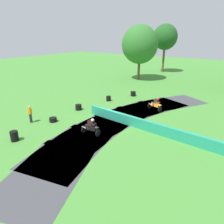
# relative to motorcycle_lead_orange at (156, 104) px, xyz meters

# --- Properties ---
(ground_plane) EXTENTS (120.00, 120.00, 0.00)m
(ground_plane) POSITION_rel_motorcycle_lead_orange_xyz_m (-2.24, -4.92, -0.64)
(ground_plane) COLOR #428433
(track_asphalt) EXTENTS (8.87, 25.94, 0.01)m
(track_asphalt) POSITION_rel_motorcycle_lead_orange_xyz_m (-1.27, -5.00, -0.63)
(track_asphalt) COLOR #3D3D42
(track_asphalt) RESTS_ON ground
(safety_barrier) EXTENTS (15.35, 1.59, 0.90)m
(safety_barrier) POSITION_rel_motorcycle_lead_orange_xyz_m (2.71, -5.34, -0.19)
(safety_barrier) COLOR #239375
(safety_barrier) RESTS_ON ground
(motorcycle_lead_orange) EXTENTS (1.73, 1.14, 1.43)m
(motorcycle_lead_orange) POSITION_rel_motorcycle_lead_orange_xyz_m (0.00, 0.00, 0.00)
(motorcycle_lead_orange) COLOR black
(motorcycle_lead_orange) RESTS_ON ground
(motorcycle_chase_black) EXTENTS (1.68, 0.79, 1.42)m
(motorcycle_chase_black) POSITION_rel_motorcycle_lead_orange_xyz_m (-1.93, -8.46, 0.03)
(motorcycle_chase_black) COLOR black
(motorcycle_chase_black) RESTS_ON ground
(tire_stack_near) EXTENTS (0.68, 0.68, 0.60)m
(tire_stack_near) POSITION_rel_motorcycle_lead_orange_xyz_m (-4.72, 3.44, -0.34)
(tire_stack_near) COLOR black
(tire_stack_near) RESTS_ON ground
(tire_stack_mid_a) EXTENTS (0.57, 0.57, 0.60)m
(tire_stack_mid_a) POSITION_rel_motorcycle_lead_orange_xyz_m (-6.15, -0.19, -0.34)
(tire_stack_mid_a) COLOR black
(tire_stack_mid_a) RESTS_ON ground
(tire_stack_mid_b) EXTENTS (0.67, 0.67, 0.60)m
(tire_stack_mid_b) POSITION_rel_motorcycle_lead_orange_xyz_m (-6.93, -4.71, -0.34)
(tire_stack_mid_b) COLOR black
(tire_stack_mid_b) RESTS_ON ground
(tire_stack_far) EXTENTS (0.70, 0.70, 0.40)m
(tire_stack_far) POSITION_rel_motorcycle_lead_orange_xyz_m (-6.64, -8.48, -0.44)
(tire_stack_far) COLOR black
(tire_stack_far) RESTS_ON ground
(tire_stack_extra_a) EXTENTS (0.59, 0.59, 0.80)m
(tire_stack_extra_a) POSITION_rel_motorcycle_lead_orange_xyz_m (-6.12, -12.68, -0.24)
(tire_stack_extra_a) COLOR black
(tire_stack_extra_a) RESTS_ON ground
(track_marshal) EXTENTS (0.34, 0.24, 1.63)m
(track_marshal) POSITION_rel_motorcycle_lead_orange_xyz_m (-8.19, -9.76, 0.18)
(track_marshal) COLOR #232328
(track_marshal) RESTS_ON ground
(tree_far_left) EXTENTS (6.21, 6.21, 9.31)m
(tree_far_left) POSITION_rel_motorcycle_lead_orange_xyz_m (-9.29, 13.53, 5.40)
(tree_far_left) COLOR brown
(tree_far_left) RESTS_ON ground
(tree_far_right) EXTENTS (4.92, 4.92, 9.75)m
(tree_far_right) POSITION_rel_motorcycle_lead_orange_xyz_m (-8.70, 23.50, 6.49)
(tree_far_right) COLOR brown
(tree_far_right) RESTS_ON ground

